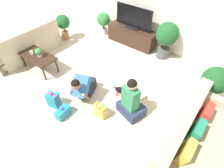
# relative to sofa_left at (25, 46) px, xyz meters

# --- Properties ---
(ground_plane) EXTENTS (16.00, 16.00, 0.00)m
(ground_plane) POSITION_rel_sofa_left_xyz_m (2.43, 0.12, -0.31)
(ground_plane) COLOR beige
(wall_back) EXTENTS (8.40, 0.06, 2.60)m
(wall_back) POSITION_rel_sofa_left_xyz_m (2.43, 2.75, 0.99)
(wall_back) COLOR white
(wall_back) RESTS_ON ground_plane
(sofa_left) EXTENTS (0.83, 1.96, 0.86)m
(sofa_left) POSITION_rel_sofa_left_xyz_m (0.00, 0.00, 0.00)
(sofa_left) COLOR #C6B293
(sofa_left) RESTS_ON ground_plane
(sofa_right) EXTENTS (0.83, 1.96, 0.86)m
(sofa_right) POSITION_rel_sofa_left_xyz_m (4.87, 0.07, 0.00)
(sofa_right) COLOR #C6B293
(sofa_right) RESTS_ON ground_plane
(coffee_table) EXTENTS (1.05, 0.52, 0.45)m
(coffee_table) POSITION_rel_sofa_left_xyz_m (0.86, -0.16, 0.08)
(coffee_table) COLOR #382319
(coffee_table) RESTS_ON ground_plane
(tv_console) EXTENTS (1.56, 0.46, 0.53)m
(tv_console) POSITION_rel_sofa_left_xyz_m (2.05, 2.45, -0.05)
(tv_console) COLOR #382319
(tv_console) RESTS_ON ground_plane
(tv) EXTENTS (1.20, 0.20, 0.66)m
(tv) POSITION_rel_sofa_left_xyz_m (2.05, 2.45, 0.51)
(tv) COLOR black
(tv) RESTS_ON tv_console
(potted_plant_back_right) EXTENTS (0.62, 0.62, 1.04)m
(potted_plant_back_right) POSITION_rel_sofa_left_xyz_m (3.18, 2.40, 0.34)
(potted_plant_back_right) COLOR #4C4C51
(potted_plant_back_right) RESTS_ON ground_plane
(potted_plant_corner_left) EXTENTS (0.44, 0.44, 0.81)m
(potted_plant_corner_left) POSITION_rel_sofa_left_xyz_m (0.15, 1.33, 0.22)
(potted_plant_corner_left) COLOR #A36042
(potted_plant_corner_left) RESTS_ON ground_plane
(potted_plant_corner_right) EXTENTS (0.55, 0.55, 0.93)m
(potted_plant_corner_right) POSITION_rel_sofa_left_xyz_m (4.72, 1.40, 0.30)
(potted_plant_corner_right) COLOR #A36042
(potted_plant_corner_right) RESTS_ON ground_plane
(potted_plant_back_left) EXTENTS (0.45, 0.45, 0.74)m
(potted_plant_back_left) POSITION_rel_sofa_left_xyz_m (0.92, 2.40, 0.15)
(potted_plant_back_left) COLOR beige
(potted_plant_back_left) RESTS_ON ground_plane
(person_kneeling) EXTENTS (0.56, 0.81, 0.77)m
(person_kneeling) POSITION_rel_sofa_left_xyz_m (2.50, -0.16, 0.02)
(person_kneeling) COLOR #23232D
(person_kneeling) RESTS_ON ground_plane
(person_sitting) EXTENTS (0.60, 0.56, 0.98)m
(person_sitting) POSITION_rel_sofa_left_xyz_m (3.58, 0.11, 0.05)
(person_sitting) COLOR #283351
(person_sitting) RESTS_ON ground_plane
(dog) EXTENTS (0.46, 0.23, 0.29)m
(dog) POSITION_rel_sofa_left_xyz_m (3.19, 0.39, -0.12)
(dog) COLOR black
(dog) RESTS_ON ground_plane
(gift_box_a) EXTENTS (0.28, 0.24, 0.41)m
(gift_box_a) POSITION_rel_sofa_left_xyz_m (2.16, -0.74, -0.14)
(gift_box_a) COLOR teal
(gift_box_a) RESTS_ON ground_plane
(gift_box_b) EXTENTS (0.20, 0.34, 0.26)m
(gift_box_b) POSITION_rel_sofa_left_xyz_m (2.52, -0.81, -0.21)
(gift_box_b) COLOR teal
(gift_box_b) RESTS_ON ground_plane
(gift_bag_a) EXTENTS (0.26, 0.16, 0.35)m
(gift_bag_a) POSITION_rel_sofa_left_xyz_m (3.13, -0.34, -0.15)
(gift_bag_a) COLOR #E5B74C
(gift_bag_a) RESTS_ON ground_plane
(mug) EXTENTS (0.12, 0.08, 0.09)m
(mug) POSITION_rel_sofa_left_xyz_m (0.72, -0.21, 0.18)
(mug) COLOR silver
(mug) RESTS_ON coffee_table
(tabletop_plant) EXTENTS (0.17, 0.17, 0.22)m
(tabletop_plant) POSITION_rel_sofa_left_xyz_m (0.95, -0.13, 0.26)
(tabletop_plant) COLOR beige
(tabletop_plant) RESTS_ON coffee_table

